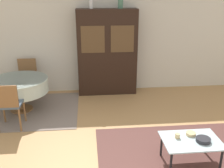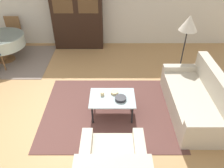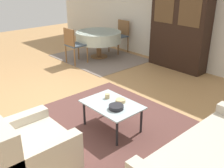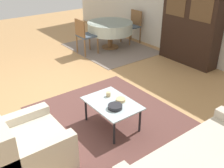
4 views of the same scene
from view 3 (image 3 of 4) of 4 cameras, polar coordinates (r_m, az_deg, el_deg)
The scene contains 14 objects.
ground_plane at distance 4.90m, azimuth -12.58°, elevation -4.54°, with size 14.00×14.00×0.00m, color tan.
wall_back at distance 6.92m, azimuth 14.12°, elevation 15.15°, with size 10.00×0.06×2.70m.
area_rug at distance 4.20m, azimuth 0.59°, elevation -8.85°, with size 2.70×2.16×0.01m.
dining_rug at distance 7.46m, azimuth -2.78°, elevation 5.73°, with size 2.36×1.89×0.01m.
couch at distance 3.22m, azimuth 22.75°, elevation -15.83°, with size 0.93×1.94×0.87m.
armchair at distance 3.34m, azimuth -18.40°, elevation -13.47°, with size 0.94×0.90×0.84m.
coffee_table at distance 3.92m, azimuth 0.00°, elevation -4.90°, with size 0.87×0.61×0.42m.
display_cabinet at distance 6.61m, azimuth 14.55°, elevation 12.21°, with size 1.46×0.41×2.12m.
dining_table at distance 7.38m, azimuth -2.93°, elevation 10.18°, with size 1.25×1.25×0.72m.
dining_chair_near at distance 6.90m, azimuth -8.38°, elevation 8.77°, with size 0.44×0.44×0.93m.
dining_chair_far at distance 7.93m, azimuth 1.85°, elevation 10.86°, with size 0.44×0.44×0.93m.
cup at distance 4.06m, azimuth -1.04°, elevation -2.63°, with size 0.07×0.07×0.07m.
bowl at distance 3.75m, azimuth 0.91°, elevation -5.04°, with size 0.22×0.22×0.06m.
bowl_small at distance 3.95m, azimuth 1.88°, elevation -3.64°, with size 0.15×0.15×0.05m.
Camera 3 is at (3.86, -2.05, 2.23)m, focal length 42.00 mm.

